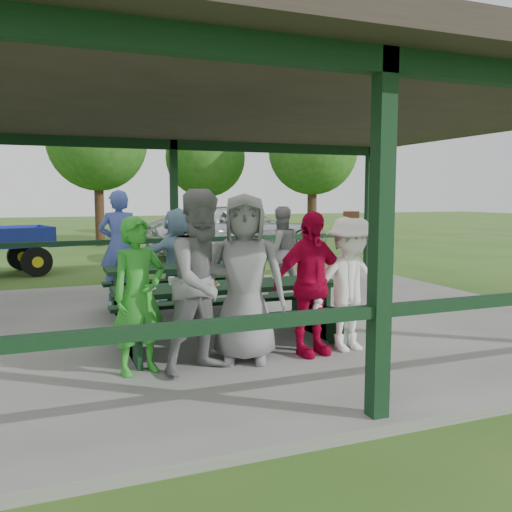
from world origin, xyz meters
name	(u,v)px	position (x,y,z in m)	size (l,w,h in m)	color
ground	(232,326)	(0.00, 0.00, 0.00)	(90.00, 90.00, 0.00)	#2B591B
concrete_slab	(232,323)	(0.00, 0.00, 0.05)	(10.00, 8.00, 0.10)	slate
pavilion_structure	(231,110)	(0.00, 0.00, 3.17)	(10.60, 8.60, 3.24)	black
picnic_table_near	(229,306)	(-0.45, -1.20, 0.58)	(2.80, 1.39, 0.75)	black
picnic_table_far	(184,283)	(-0.54, 0.80, 0.57)	(2.40, 1.39, 0.75)	black
table_setting	(225,281)	(-0.49, -1.16, 0.88)	(2.43, 0.45, 0.10)	white
contestant_green	(139,296)	(-1.68, -1.95, 0.92)	(0.60, 0.39, 1.64)	green
contestant_grey_left	(205,281)	(-1.02, -2.14, 1.06)	(0.93, 0.73, 1.92)	gray
contestant_grey_mid	(245,278)	(-0.52, -1.96, 1.04)	(0.92, 0.60, 1.88)	gray
contestant_red	(310,283)	(0.28, -1.99, 0.94)	(0.98, 0.41, 1.68)	#B8052E
contestant_white_fedora	(350,283)	(0.80, -2.00, 0.91)	(1.08, 0.66, 1.67)	white
spectator_lblue	(177,255)	(-0.45, 1.59, 0.92)	(1.52, 0.49, 1.64)	#7BA3BF
spectator_blue	(120,246)	(-1.35, 2.16, 1.07)	(0.71, 0.47, 1.95)	#4357B0
spectator_grey	(280,251)	(1.52, 1.67, 0.92)	(0.80, 0.62, 1.65)	gray
pickup_truck	(239,232)	(3.15, 8.61, 0.80)	(2.66, 5.77, 1.60)	silver
tree_left	(97,142)	(-0.59, 14.18, 3.98)	(3.76, 3.76, 5.88)	#321E14
tree_mid	(205,158)	(3.80, 14.66, 3.51)	(3.32, 3.32, 5.19)	#321E14
tree_right	(313,151)	(7.33, 11.74, 3.69)	(3.49, 3.49, 5.46)	#321E14
tree_far_right	(312,145)	(9.75, 16.59, 4.41)	(4.17, 4.17, 6.51)	#321E14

